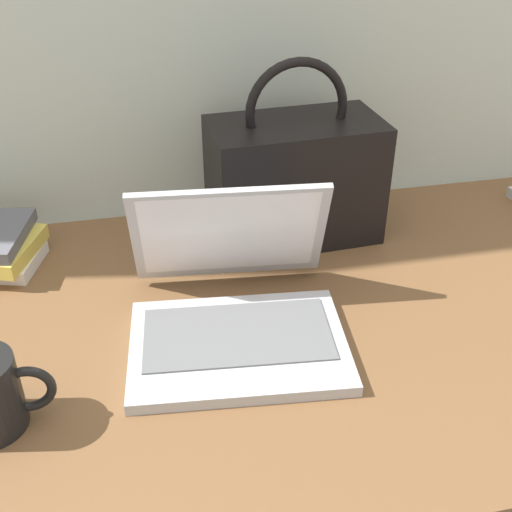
{
  "coord_description": "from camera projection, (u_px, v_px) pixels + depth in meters",
  "views": [
    {
      "loc": [
        -0.2,
        -0.75,
        0.64
      ],
      "look_at": [
        -0.04,
        0.0,
        0.15
      ],
      "focal_mm": 44.52,
      "sensor_mm": 36.0,
      "label": 1
    }
  ],
  "objects": [
    {
      "name": "laptop",
      "position": [
        235.0,
        305.0,
        0.94
      ],
      "size": [
        0.33,
        0.33,
        0.21
      ],
      "color": "#B2B5BA",
      "rests_on": "desk"
    },
    {
      "name": "desk",
      "position": [
        280.0,
        326.0,
        0.99
      ],
      "size": [
        1.6,
        0.76,
        0.03
      ],
      "color": "brown",
      "rests_on": "ground"
    },
    {
      "name": "handbag",
      "position": [
        295.0,
        178.0,
        1.14
      ],
      "size": [
        0.31,
        0.18,
        0.33
      ],
      "color": "black",
      "rests_on": "desk"
    }
  ]
}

